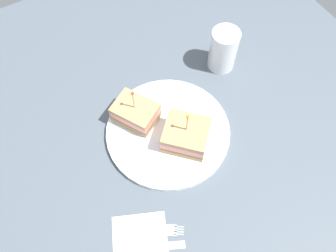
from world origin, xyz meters
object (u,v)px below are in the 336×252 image
at_px(sandwich_half_back, 186,135).
at_px(knife, 157,247).
at_px(fork, 160,230).
at_px(napkin, 140,238).
at_px(drink_glass, 223,51).
at_px(plate, 168,131).
at_px(sandwich_half_front, 136,113).

bearing_deg(sandwich_half_back, knife, 134.02).
bearing_deg(fork, sandwich_half_back, -46.82).
distance_m(napkin, fork, 0.04).
height_order(drink_glass, napkin, drink_glass).
distance_m(plate, sandwich_half_back, 0.06).
height_order(sandwich_half_front, fork, sandwich_half_front).
height_order(sandwich_half_back, knife, sandwich_half_back).
distance_m(sandwich_half_back, knife, 0.24).
distance_m(sandwich_half_back, fork, 0.21).
height_order(plate, knife, plate).
xyz_separation_m(fork, knife, (-0.03, 0.02, 0.00)).
height_order(drink_glass, fork, drink_glass).
xyz_separation_m(plate, knife, (-0.21, 0.15, -0.00)).
xyz_separation_m(napkin, knife, (-0.03, -0.02, 0.00)).
height_order(plate, napkin, plate).
bearing_deg(sandwich_half_back, napkin, 124.82).
xyz_separation_m(plate, sandwich_half_front, (0.07, 0.05, 0.03)).
bearing_deg(sandwich_half_front, napkin, 152.92).
bearing_deg(plate, sandwich_half_front, 35.36).
bearing_deg(napkin, sandwich_half_front, -27.08).
height_order(plate, drink_glass, drink_glass).
bearing_deg(plate, napkin, 135.86).
bearing_deg(knife, drink_glass, -50.03).
xyz_separation_m(napkin, fork, (-0.01, -0.04, 0.00)).
xyz_separation_m(plate, napkin, (-0.18, 0.17, -0.01)).
height_order(sandwich_half_back, napkin, sandwich_half_back).
distance_m(sandwich_half_back, napkin, 0.24).
xyz_separation_m(drink_glass, fork, (-0.29, 0.35, -0.05)).
distance_m(fork, knife, 0.03).
bearing_deg(sandwich_half_back, sandwich_half_front, 31.61).
xyz_separation_m(drink_glass, napkin, (-0.28, 0.39, -0.05)).
xyz_separation_m(sandwich_half_front, napkin, (-0.24, 0.12, -0.04)).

